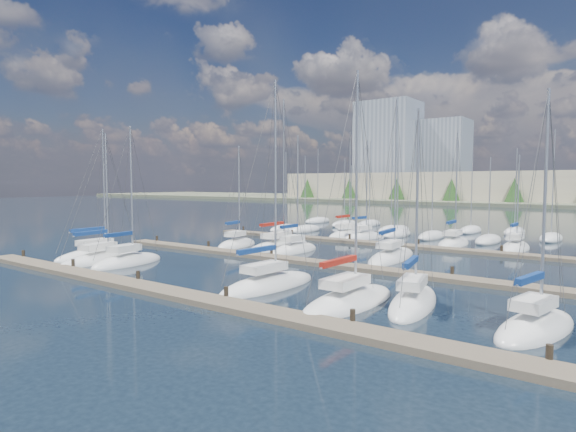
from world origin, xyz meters
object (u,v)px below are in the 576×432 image
Objects in this scene: sailboat_o at (363,237)px; sailboat_e at (349,301)px; sailboat_f at (413,302)px; sailboat_d at (268,285)px; sailboat_h at (237,244)px; sailboat_n at (347,235)px; sailboat_a at (99,255)px; sailboat_j at (294,250)px; sailboat_c at (128,262)px; sailboat_i at (279,246)px; sailboat_p at (453,243)px; sailboat_g at (535,328)px; sailboat_b at (102,259)px; sailboat_q at (515,248)px; sailboat_k at (391,257)px.

sailboat_o is 0.92× the size of sailboat_e.
sailboat_d is at bearing 175.13° from sailboat_f.
sailboat_d is 1.23× the size of sailboat_h.
sailboat_n is 1.11× the size of sailboat_a.
sailboat_h is (-24.19, 12.13, -0.00)m from sailboat_f.
sailboat_d is (10.55, -28.28, -0.01)m from sailboat_n.
sailboat_e is at bearing -45.92° from sailboat_h.
sailboat_j is at bearing 122.34° from sailboat_d.
sailboat_a is 0.91× the size of sailboat_e.
sailboat_n reaches higher than sailboat_c.
sailboat_i reaches higher than sailboat_a.
sailboat_e is at bearing -158.88° from sailboat_f.
sailboat_p is 27.89m from sailboat_d.
sailboat_i reaches higher than sailboat_g.
sailboat_n is (-2.82, 0.99, 0.00)m from sailboat_o.
sailboat_b is 17.55m from sailboat_d.
sailboat_j reaches higher than sailboat_q.
sailboat_d is at bearing -63.88° from sailboat_o.
sailboat_d reaches higher than sailboat_a.
sailboat_i is at bearing -89.56° from sailboat_n.
sailboat_p reaches higher than sailboat_h.
sailboat_o is at bearing 66.86° from sailboat_c.
sailboat_k is at bearing 142.95° from sailboat_g.
sailboat_p is at bearing 40.24° from sailboat_i.
sailboat_o is 15.02m from sailboat_k.
sailboat_i reaches higher than sailboat_k.
sailboat_f is 0.95× the size of sailboat_c.
sailboat_g is (6.52, -27.92, 0.01)m from sailboat_q.
sailboat_p is at bearing -0.68° from sailboat_n.
sailboat_e reaches higher than sailboat_f.
sailboat_p is at bearing 124.93° from sailboat_g.
sailboat_j is 26.84m from sailboat_g.
sailboat_h is at bearing 64.42° from sailboat_a.
sailboat_i is 1.08× the size of sailboat_k.
sailboat_g is (6.13, -1.10, 0.00)m from sailboat_f.
sailboat_i is at bearing 66.71° from sailboat_c.
sailboat_p is at bearing 86.67° from sailboat_d.
sailboat_f is (2.87, 1.91, 0.00)m from sailboat_e.
sailboat_q is 0.89× the size of sailboat_f.
sailboat_c is (-14.70, -0.08, -0.00)m from sailboat_d.
sailboat_b is 0.73× the size of sailboat_i.
sailboat_f is at bearing 9.82° from sailboat_d.
sailboat_n is 1.21× the size of sailboat_h.
sailboat_j is 0.93× the size of sailboat_p.
sailboat_g reaches higher than sailboat_q.
sailboat_f reaches higher than sailboat_h.
sailboat_k is 1.31× the size of sailboat_h.
sailboat_c is (-17.39, -27.84, -0.00)m from sailboat_p.
sailboat_p reaches higher than sailboat_q.
sailboat_j is (12.31, 12.89, 0.01)m from sailboat_a.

